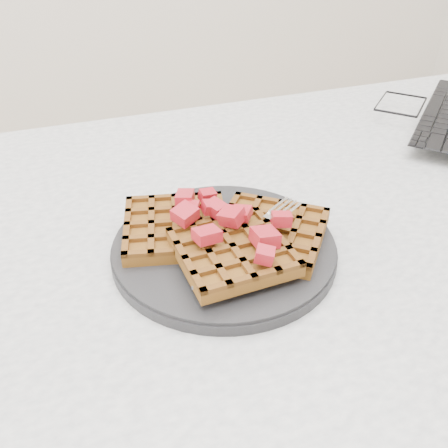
% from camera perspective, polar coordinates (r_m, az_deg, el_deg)
% --- Properties ---
extents(table, '(1.20, 0.80, 0.75)m').
position_cam_1_polar(table, '(0.68, 6.44, -8.06)').
color(table, silver).
rests_on(table, ground).
extents(plate, '(0.25, 0.25, 0.02)m').
position_cam_1_polar(plate, '(0.55, -0.00, -2.72)').
color(plate, black).
rests_on(plate, table).
extents(waffles, '(0.24, 0.20, 0.03)m').
position_cam_1_polar(waffles, '(0.54, 0.15, -1.32)').
color(waffles, brown).
rests_on(waffles, plate).
extents(strawberry_pile, '(0.15, 0.15, 0.02)m').
position_cam_1_polar(strawberry_pile, '(0.53, -0.00, 1.25)').
color(strawberry_pile, '#90000E').
rests_on(strawberry_pile, waffles).
extents(fork, '(0.16, 0.12, 0.02)m').
position_cam_1_polar(fork, '(0.53, 3.80, -2.43)').
color(fork, silver).
rests_on(fork, plate).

